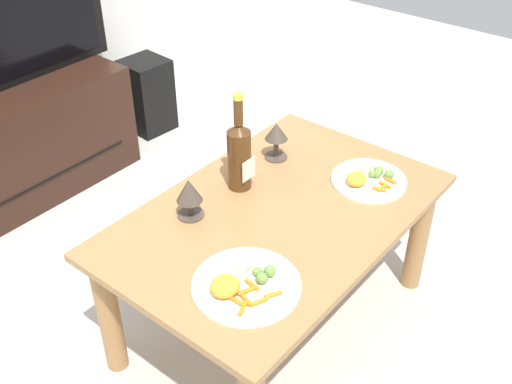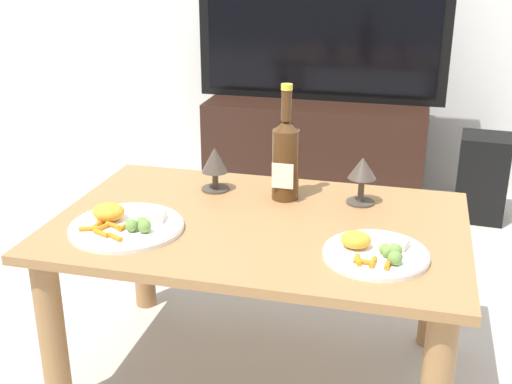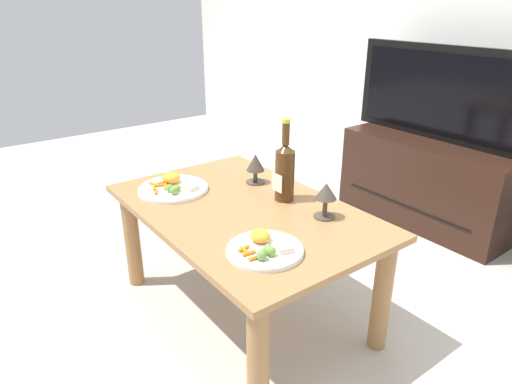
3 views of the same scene
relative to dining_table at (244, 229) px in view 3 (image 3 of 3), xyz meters
name	(u,v)px [view 3 (image 3 of 3)]	position (x,y,z in m)	size (l,w,h in m)	color
ground_plane	(245,310)	(0.00, 0.00, -0.40)	(6.40, 6.40, 0.00)	#B7B2A8
dining_table	(244,229)	(0.00, 0.00, 0.00)	(1.09, 0.70, 0.49)	#9E7042
tv_stand	(433,180)	(-0.07, 1.42, -0.15)	(1.00, 0.50, 0.50)	black
tv_screen	(447,94)	(-0.07, 1.42, 0.36)	(1.14, 0.05, 0.52)	black
wine_bottle	(285,170)	(0.03, 0.18, 0.22)	(0.08, 0.08, 0.33)	#4C2D14
goblet_left	(255,164)	(-0.18, 0.20, 0.18)	(0.08, 0.08, 0.13)	#473D33
goblet_right	(326,194)	(0.25, 0.20, 0.19)	(0.08, 0.08, 0.14)	#473D33
dinner_plate_left	(173,187)	(-0.32, -0.14, 0.11)	(0.30, 0.30, 0.06)	white
dinner_plate_right	(265,248)	(0.32, -0.14, 0.10)	(0.25, 0.25, 0.05)	white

